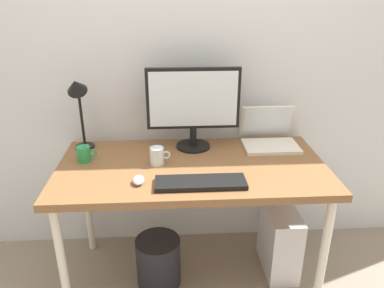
% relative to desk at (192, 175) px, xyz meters
% --- Properties ---
extents(ground_plane, '(6.00, 6.00, 0.00)m').
position_rel_desk_xyz_m(ground_plane, '(0.00, 0.00, -0.69)').
color(ground_plane, gray).
extents(back_wall, '(4.40, 0.04, 2.60)m').
position_rel_desk_xyz_m(back_wall, '(0.00, 0.42, 0.61)').
color(back_wall, silver).
rests_on(back_wall, ground_plane).
extents(desk, '(1.44, 0.73, 0.76)m').
position_rel_desk_xyz_m(desk, '(0.00, 0.00, 0.00)').
color(desk, brown).
rests_on(desk, ground_plane).
extents(monitor, '(0.53, 0.20, 0.48)m').
position_rel_desk_xyz_m(monitor, '(0.02, 0.23, 0.33)').
color(monitor, black).
rests_on(monitor, desk).
extents(laptop, '(0.32, 0.29, 0.22)m').
position_rel_desk_xyz_m(laptop, '(0.48, 0.25, 0.12)').
color(laptop, silver).
rests_on(laptop, desk).
extents(desk_lamp, '(0.11, 0.16, 0.45)m').
position_rel_desk_xyz_m(desk_lamp, '(-0.62, 0.23, 0.38)').
color(desk_lamp, black).
rests_on(desk_lamp, desk).
extents(keyboard, '(0.44, 0.14, 0.02)m').
position_rel_desk_xyz_m(keyboard, '(0.03, -0.22, 0.08)').
color(keyboard, black).
rests_on(keyboard, desk).
extents(mouse, '(0.06, 0.09, 0.03)m').
position_rel_desk_xyz_m(mouse, '(-0.27, -0.19, 0.08)').
color(mouse, silver).
rests_on(mouse, desk).
extents(coffee_mug, '(0.11, 0.07, 0.09)m').
position_rel_desk_xyz_m(coffee_mug, '(-0.58, 0.08, 0.11)').
color(coffee_mug, '#268C4C').
rests_on(coffee_mug, desk).
extents(glass_cup, '(0.11, 0.07, 0.10)m').
position_rel_desk_xyz_m(glass_cup, '(-0.19, 0.02, 0.11)').
color(glass_cup, silver).
rests_on(glass_cup, desk).
extents(computer_tower, '(0.18, 0.36, 0.42)m').
position_rel_desk_xyz_m(computer_tower, '(0.54, 0.04, -0.48)').
color(computer_tower, silver).
rests_on(computer_tower, ground_plane).
extents(wastebasket, '(0.26, 0.26, 0.30)m').
position_rel_desk_xyz_m(wastebasket, '(-0.20, -0.04, -0.54)').
color(wastebasket, '#232328').
rests_on(wastebasket, ground_plane).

